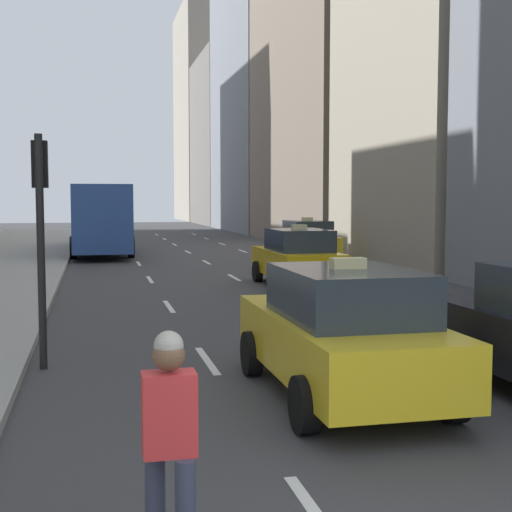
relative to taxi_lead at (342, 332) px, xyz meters
name	(u,v)px	position (x,y,z in m)	size (l,w,h in m)	color
lane_markings	(219,269)	(1.40, 17.52, -0.87)	(5.72, 56.00, 0.01)	white
building_row_right	(289,51)	(10.80, 41.78, 12.45)	(6.00, 96.23, 33.77)	gray
taxi_lead	(342,332)	(0.00, 0.00, 0.00)	(2.02, 4.40, 1.87)	yellow
taxi_second	(297,257)	(2.80, 11.78, 0.00)	(2.02, 4.40, 1.87)	yellow
taxi_third	(306,241)	(5.60, 20.13, 0.00)	(2.02, 4.40, 1.87)	yellow
city_bus	(101,217)	(-2.81, 26.81, 0.91)	(2.80, 11.61, 3.25)	#2D519E
skateboarder	(170,446)	(-2.69, -4.09, 0.08)	(0.36, 0.80, 1.75)	brown
traffic_light_pole	(40,213)	(-3.95, 2.63, 1.53)	(0.24, 0.42, 3.60)	black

